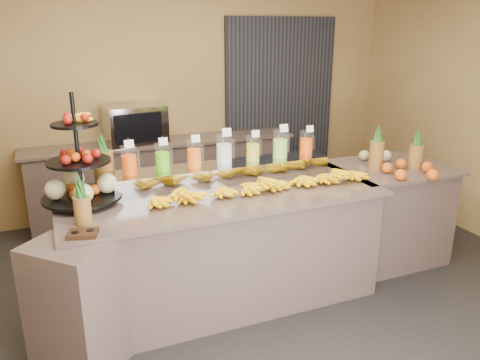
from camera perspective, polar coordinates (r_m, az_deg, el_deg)
ground at (r=3.83m, az=-0.26°, el=-16.22°), size 6.00×6.00×0.00m
room_envelope at (r=3.98m, az=-2.15°, el=13.95°), size 6.04×5.02×2.82m
buffet_counter at (r=3.77m, az=-3.42°, el=-8.65°), size 2.75×1.25×0.93m
right_counter at (r=4.73m, az=17.25°, el=-3.77°), size 1.08×0.88×0.93m
back_ledge at (r=5.58m, az=-9.07°, el=0.14°), size 3.10×0.55×0.93m
pitcher_tray at (r=3.93m, az=-1.91°, el=0.94°), size 1.85×0.30×0.15m
juice_pitcher_orange_a at (r=3.69m, az=-13.36°, el=2.15°), size 0.12×0.13×0.29m
juice_pitcher_green at (r=3.73m, az=-9.43°, el=2.57°), size 0.12×0.12×0.29m
juice_pitcher_orange_b at (r=3.80m, az=-5.61°, el=2.99°), size 0.12×0.12×0.29m
juice_pitcher_milk at (r=3.88m, az=-1.94°, el=3.55°), size 0.13×0.14×0.32m
juice_pitcher_lemon at (r=3.98m, az=1.58°, el=3.71°), size 0.12×0.12×0.28m
juice_pitcher_lime at (r=4.08m, az=4.92°, el=4.19°), size 0.13×0.14×0.32m
juice_pitcher_orange_c at (r=4.21m, az=8.07°, el=4.35°), size 0.12×0.12×0.28m
banana_heap at (r=3.70m, az=2.59°, el=-0.39°), size 1.89×0.17×0.16m
fruit_stand at (r=3.58m, az=-18.32°, el=0.58°), size 0.68×0.68×0.81m
condiment_caddy at (r=3.07m, az=-18.62°, el=-6.21°), size 0.21×0.18×0.03m
pineapple_left_a at (r=3.21m, az=-18.69°, el=-3.03°), size 0.11×0.11×0.35m
pineapple_left_b at (r=3.88m, az=-16.25°, el=1.55°), size 0.16×0.16×0.46m
right_fruit_pile at (r=4.41m, az=19.15°, el=1.96°), size 0.50×0.47×0.26m
oven_warmer at (r=5.36m, az=-12.72°, el=6.65°), size 0.68×0.51×0.43m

